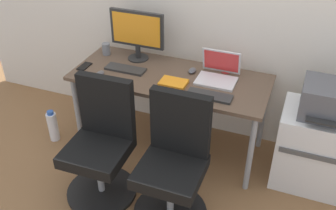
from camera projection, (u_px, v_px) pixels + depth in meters
name	position (u px, v px, depth m)	size (l,w,h in m)	color
ground_plane	(170.00, 145.00, 3.51)	(5.28, 5.28, 0.00)	brown
desk	(170.00, 83.00, 3.15)	(1.60, 0.66, 0.72)	brown
office_chair_left	(101.00, 146.00, 2.84)	(0.54, 0.54, 0.94)	black
office_chair_right	(174.00, 165.00, 2.67)	(0.54, 0.54, 0.94)	black
side_cabinet	(316.00, 149.00, 2.97)	(0.59, 0.46, 0.65)	silver
printer	(329.00, 101.00, 2.72)	(0.38, 0.40, 0.24)	#515156
water_bottle_on_floor	(53.00, 126.00, 3.51)	(0.09, 0.09, 0.31)	white
desktop_monitor	(137.00, 32.00, 3.24)	(0.48, 0.18, 0.43)	#262626
open_laptop	(218.00, 73.00, 3.05)	(0.31, 0.28, 0.22)	silver
keyboard_by_monitor	(125.00, 69.00, 3.20)	(0.34, 0.12, 0.02)	#2D2D2D
keyboard_by_laptop	(209.00, 96.00, 2.85)	(0.34, 0.12, 0.02)	#2D2D2D
mouse_by_monitor	(192.00, 71.00, 3.16)	(0.06, 0.10, 0.03)	#515156
mouse_by_laptop	(100.00, 74.00, 3.12)	(0.06, 0.10, 0.03)	#515156
coffee_mug	(226.00, 67.00, 3.15)	(0.08, 0.08, 0.09)	red
pen_cup	(106.00, 49.00, 3.42)	(0.07, 0.07, 0.10)	slate
phone_near_laptop	(84.00, 66.00, 3.25)	(0.07, 0.14, 0.01)	black
notebook	(173.00, 83.00, 3.00)	(0.21, 0.15, 0.03)	orange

